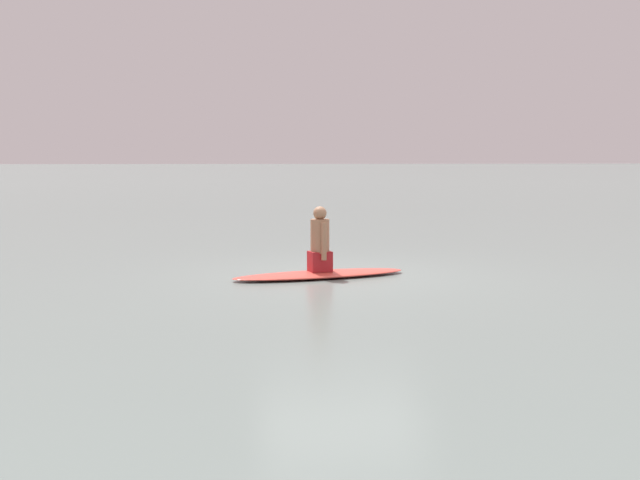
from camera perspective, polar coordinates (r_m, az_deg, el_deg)
ground_plane at (r=11.55m, az=1.69°, el=-2.67°), size 400.00×400.00×0.00m
surfboard at (r=11.39m, az=-0.01°, el=-2.57°), size 1.25×2.76×0.09m
person_paddler at (r=11.32m, az=-0.01°, el=-0.15°), size 0.43×0.37×0.97m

